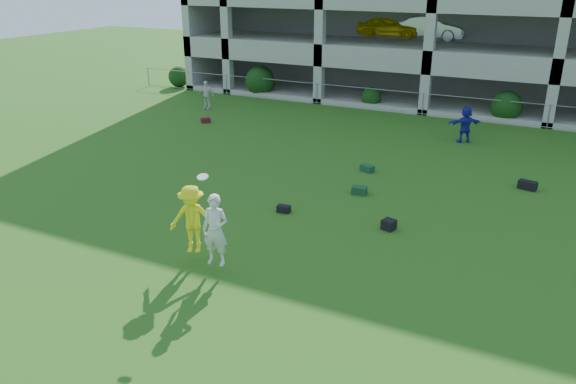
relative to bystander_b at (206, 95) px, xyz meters
The scene contains 12 objects.
ground 18.79m from the bystander_b, 54.41° to the right, with size 100.00×100.00×0.00m, color #235114.
bystander_b is the anchor object (origin of this frame).
bystander_d 13.77m from the bystander_b, ahead, with size 1.48×0.47×1.60m, color #212399.
bag_black_b 14.75m from the bystander_b, 46.60° to the right, with size 0.40×0.25×0.22m, color black.
bag_green_c 14.32m from the bystander_b, 34.91° to the right, with size 0.50×0.35×0.26m, color #153A18.
crate_d 17.04m from the bystander_b, 37.85° to the right, with size 0.35×0.35×0.30m, color black.
bag_black_e 17.59m from the bystander_b, 17.14° to the right, with size 0.60×0.30×0.30m, color black.
bag_red_f 3.11m from the bystander_b, 57.18° to the right, with size 0.45×0.28×0.24m, color #500D19.
bag_green_g 12.70m from the bystander_b, 27.75° to the right, with size 0.50×0.30×0.25m, color #163D20.
frisbee_contest 17.58m from the bystander_b, 56.42° to the right, with size 1.90×1.06×2.34m.
fence 11.55m from the bystander_b, 18.86° to the left, with size 36.06×0.06×1.20m.
shrub_row 16.16m from the bystander_b, 15.94° to the left, with size 34.38×2.52×3.50m.
Camera 1 is at (6.50, -9.83, 7.09)m, focal length 35.00 mm.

